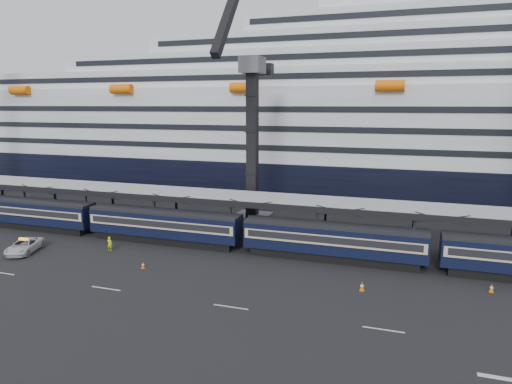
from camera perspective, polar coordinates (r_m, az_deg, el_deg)
ground at (r=39.66m, az=18.93°, el=-13.84°), size 260.00×260.00×0.00m
train at (r=48.39m, az=13.52°, el=-6.24°), size 133.05×3.00×4.05m
canopy at (r=51.38m, az=19.25°, el=-2.04°), size 130.00×6.25×5.53m
cruise_ship at (r=82.27m, az=18.61°, el=7.62°), size 214.09×28.84×34.00m
crane_dark_near at (r=58.11m, az=-0.59°, el=6.66°), size 4.50×17.75×35.08m
pickup_truck at (r=57.14m, az=-26.98°, el=-6.03°), size 4.01×5.84×1.48m
worker at (r=54.09m, az=-17.82°, el=-6.17°), size 0.61×0.41×1.64m
traffic_cone_a at (r=57.80m, az=-28.18°, el=-6.36°), size 0.36×0.36×0.71m
traffic_cone_b at (r=47.75m, az=-13.95°, el=-8.85°), size 0.34×0.34×0.68m
traffic_cone_c at (r=42.17m, az=13.12°, el=-11.39°), size 0.42×0.42×0.84m
traffic_cone_d at (r=45.78m, az=27.37°, el=-10.59°), size 0.39×0.39×0.78m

